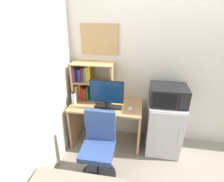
# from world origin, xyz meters

# --- Properties ---
(wall_back) EXTENTS (6.40, 0.04, 2.60)m
(wall_back) POSITION_xyz_m (0.40, 0.02, 1.30)
(wall_back) COLOR silver
(wall_back) RESTS_ON ground_plane
(desk) EXTENTS (1.10, 0.58, 0.72)m
(desk) POSITION_xyz_m (-1.00, -0.29, 0.49)
(desk) COLOR tan
(desk) RESTS_ON ground_plane
(hutch_bookshelf) EXTENTS (0.63, 0.30, 0.61)m
(hutch_bookshelf) POSITION_xyz_m (-1.31, -0.14, 1.04)
(hutch_bookshelf) COLOR tan
(hutch_bookshelf) RESTS_ON desk
(monitor) EXTENTS (0.49, 0.20, 0.45)m
(monitor) POSITION_xyz_m (-0.96, -0.42, 0.97)
(monitor) COLOR black
(monitor) RESTS_ON desk
(keyboard) EXTENTS (0.41, 0.12, 0.02)m
(keyboard) POSITION_xyz_m (-0.94, -0.37, 0.73)
(keyboard) COLOR black
(keyboard) RESTS_ON desk
(computer_mouse) EXTENTS (0.06, 0.10, 0.03)m
(computer_mouse) POSITION_xyz_m (-0.61, -0.38, 0.74)
(computer_mouse) COLOR silver
(computer_mouse) RESTS_ON desk
(water_bottle) EXTENTS (0.07, 0.07, 0.20)m
(water_bottle) POSITION_xyz_m (-1.48, -0.36, 0.82)
(water_bottle) COLOR silver
(water_bottle) RESTS_ON desk
(mini_fridge) EXTENTS (0.50, 0.53, 0.83)m
(mini_fridge) POSITION_xyz_m (-0.10, -0.30, 0.42)
(mini_fridge) COLOR silver
(mini_fridge) RESTS_ON ground_plane
(microwave) EXTENTS (0.51, 0.38, 0.26)m
(microwave) POSITION_xyz_m (-0.10, -0.30, 0.96)
(microwave) COLOR black
(microwave) RESTS_ON mini_fridge
(desk_chair) EXTENTS (0.47, 0.47, 0.93)m
(desk_chair) POSITION_xyz_m (-0.97, -0.94, 0.42)
(desk_chair) COLOR black
(desk_chair) RESTS_ON ground_plane
(wall_corkboard) EXTENTS (0.57, 0.02, 0.44)m
(wall_corkboard) POSITION_xyz_m (-1.14, -0.01, 1.65)
(wall_corkboard) COLOR tan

